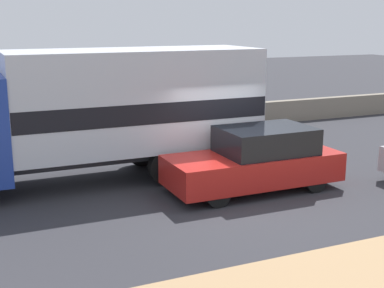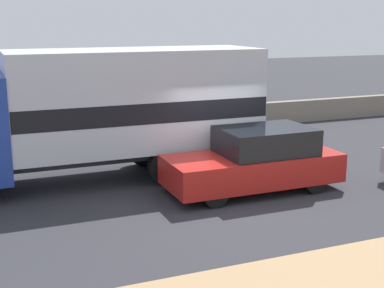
% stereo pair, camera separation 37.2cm
% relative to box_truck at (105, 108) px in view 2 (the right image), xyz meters
% --- Properties ---
extents(ground_plane, '(80.00, 80.00, 0.00)m').
position_rel_box_truck_xyz_m(ground_plane, '(2.64, -2.58, -1.89)').
color(ground_plane, '#2D2D33').
extents(stone_wall_backdrop, '(60.00, 0.35, 0.88)m').
position_rel_box_truck_xyz_m(stone_wall_backdrop, '(2.64, 5.02, -1.46)').
color(stone_wall_backdrop, gray).
rests_on(stone_wall_backdrop, ground_plane).
extents(box_truck, '(8.46, 2.43, 3.37)m').
position_rel_box_truck_xyz_m(box_truck, '(0.00, 0.00, 0.00)').
color(box_truck, navy).
rests_on(box_truck, ground_plane).
extents(car_hatchback, '(4.28, 1.72, 1.55)m').
position_rel_box_truck_xyz_m(car_hatchback, '(3.17, -2.30, -1.14)').
color(car_hatchback, '#B21E19').
rests_on(car_hatchback, ground_plane).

